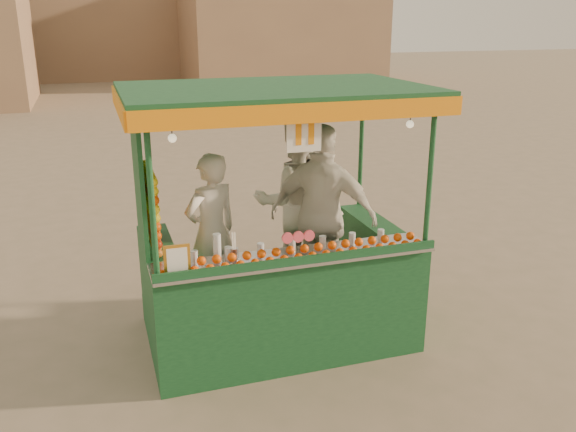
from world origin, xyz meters
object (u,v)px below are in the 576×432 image
object	(u,v)px
vendor_middle	(295,202)
vendor_right	(323,217)
juice_cart	(272,266)
vendor_left	(212,232)

from	to	relation	value
vendor_middle	vendor_right	distance (m)	0.56
juice_cart	vendor_right	world-z (taller)	juice_cart
juice_cart	vendor_middle	world-z (taller)	juice_cart
vendor_left	vendor_middle	world-z (taller)	vendor_middle
juice_cart	vendor_middle	distance (m)	0.92
vendor_right	vendor_middle	bearing A→B (deg)	-44.56
vendor_right	juice_cart	bearing A→B (deg)	48.41
juice_cart	vendor_middle	bearing A→B (deg)	55.85
vendor_left	vendor_middle	distance (m)	1.03
juice_cart	vendor_left	size ratio (longest dim) A/B	1.74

